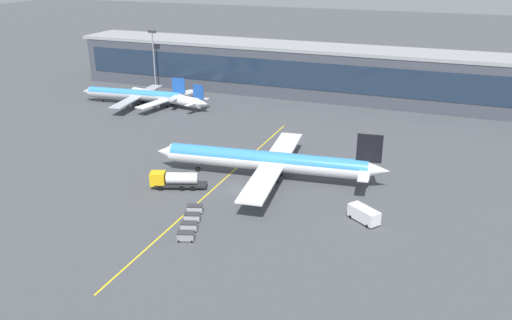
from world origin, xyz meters
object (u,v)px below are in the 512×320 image
at_px(baggage_cart_1, 189,226).
at_px(baggage_cart_2, 192,217).
at_px(baggage_cart_0, 186,236).
at_px(commuter_jet_near, 135,95).
at_px(baggage_cart_3, 195,209).
at_px(fuel_tanker, 175,180).
at_px(lavatory_truck, 364,214).
at_px(commuter_jet_far, 166,97).
at_px(main_airliner, 268,161).

bearing_deg(baggage_cart_1, baggage_cart_2, 108.70).
bearing_deg(baggage_cart_0, commuter_jet_near, 128.39).
height_order(baggage_cart_0, baggage_cart_3, same).
bearing_deg(fuel_tanker, baggage_cart_0, -55.97).
height_order(baggage_cart_0, baggage_cart_2, same).
height_order(lavatory_truck, baggage_cart_1, lavatory_truck).
bearing_deg(baggage_cart_2, commuter_jet_near, 129.95).
bearing_deg(commuter_jet_far, baggage_cart_2, -56.55).
bearing_deg(main_airliner, baggage_cart_0, -97.24).
bearing_deg(commuter_jet_near, main_airliner, -34.37).
bearing_deg(baggage_cart_3, baggage_cart_1, -71.30).
bearing_deg(commuter_jet_near, baggage_cart_0, -51.61).
bearing_deg(main_airliner, fuel_tanker, -144.24).
bearing_deg(baggage_cart_2, fuel_tanker, 130.69).
height_order(baggage_cart_1, baggage_cart_3, same).
relative_size(baggage_cart_1, commuter_jet_far, 0.10).
distance_m(lavatory_truck, baggage_cart_0, 30.08).
bearing_deg(baggage_cart_0, lavatory_truck, 33.26).
relative_size(baggage_cart_1, baggage_cart_2, 1.00).
distance_m(baggage_cart_2, commuter_jet_near, 78.81).
distance_m(lavatory_truck, commuter_jet_far, 85.54).
distance_m(baggage_cart_1, baggage_cart_3, 6.40).
bearing_deg(baggage_cart_3, lavatory_truck, 14.69).
xyz_separation_m(lavatory_truck, baggage_cart_0, (-25.15, -16.49, -0.64)).
distance_m(baggage_cart_0, commuter_jet_near, 84.80).
distance_m(baggage_cart_3, commuter_jet_near, 75.83).
bearing_deg(baggage_cart_0, fuel_tanker, 124.03).
relative_size(lavatory_truck, commuter_jet_near, 0.17).
relative_size(baggage_cart_0, baggage_cart_1, 1.00).
bearing_deg(lavatory_truck, baggage_cart_0, -146.74).
distance_m(main_airliner, baggage_cart_2, 22.86).
height_order(commuter_jet_far, commuter_jet_near, commuter_jet_near).
relative_size(fuel_tanker, baggage_cart_2, 3.66).
distance_m(baggage_cart_2, baggage_cart_3, 3.20).
height_order(baggage_cart_2, baggage_cart_3, same).
height_order(main_airliner, lavatory_truck, main_airliner).
bearing_deg(baggage_cart_0, baggage_cart_2, 108.70).
bearing_deg(main_airliner, commuter_jet_far, 139.29).
bearing_deg(commuter_jet_far, baggage_cart_3, -55.89).
xyz_separation_m(fuel_tanker, baggage_cart_1, (10.54, -14.09, -0.96)).
distance_m(baggage_cart_0, baggage_cart_3, 9.60).
relative_size(baggage_cart_0, commuter_jet_far, 0.10).
distance_m(main_airliner, commuter_jet_far, 61.49).
xyz_separation_m(baggage_cart_2, baggage_cart_3, (-1.03, 3.03, 0.00)).
distance_m(main_airliner, commuter_jet_near, 68.09).
height_order(fuel_tanker, baggage_cart_0, fuel_tanker).
distance_m(fuel_tanker, lavatory_truck, 36.72).
xyz_separation_m(baggage_cart_1, baggage_cart_2, (-1.03, 3.03, 0.00)).
height_order(baggage_cart_2, commuter_jet_near, commuter_jet_near).
relative_size(baggage_cart_3, commuter_jet_near, 0.09).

